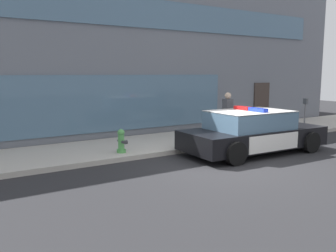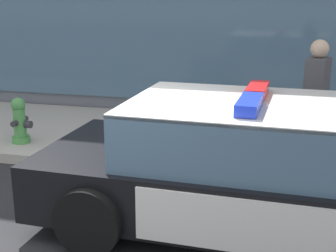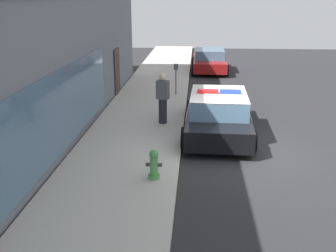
# 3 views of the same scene
# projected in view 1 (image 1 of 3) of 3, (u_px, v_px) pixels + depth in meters

# --- Properties ---
(ground) EXTENTS (48.00, 48.00, 0.00)m
(ground) POSITION_uv_depth(u_px,v_px,m) (224.00, 165.00, 10.11)
(ground) COLOR #262628
(sidewalk) EXTENTS (48.00, 3.08, 0.15)m
(sidewalk) POSITION_uv_depth(u_px,v_px,m) (162.00, 143.00, 12.90)
(sidewalk) COLOR #B2ADA3
(sidewalk) RESTS_ON ground
(storefront_building) EXTENTS (23.64, 11.56, 6.71)m
(storefront_building) POSITION_uv_depth(u_px,v_px,m) (81.00, 58.00, 18.31)
(storefront_building) COLOR slate
(storefront_building) RESTS_ON ground
(police_cruiser) EXTENTS (4.89, 2.27, 1.49)m
(police_cruiser) POSITION_uv_depth(u_px,v_px,m) (252.00, 132.00, 11.55)
(police_cruiser) COLOR black
(police_cruiser) RESTS_ON ground
(fire_hydrant) EXTENTS (0.34, 0.39, 0.73)m
(fire_hydrant) POSITION_uv_depth(u_px,v_px,m) (121.00, 141.00, 10.93)
(fire_hydrant) COLOR #4C994C
(fire_hydrant) RESTS_ON sidewalk
(pedestrian_on_sidewalk) EXTENTS (0.36, 0.46, 1.71)m
(pedestrian_on_sidewalk) POSITION_uv_depth(u_px,v_px,m) (227.00, 115.00, 13.32)
(pedestrian_on_sidewalk) COLOR #23232D
(pedestrian_on_sidewalk) RESTS_ON sidewalk
(parking_meter) EXTENTS (0.12, 0.18, 1.34)m
(parking_meter) POSITION_uv_depth(u_px,v_px,m) (305.00, 108.00, 15.36)
(parking_meter) COLOR slate
(parking_meter) RESTS_ON sidewalk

